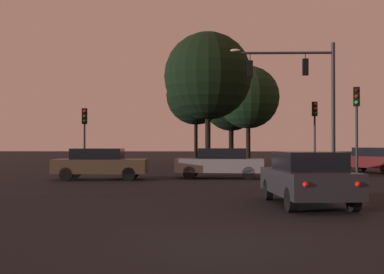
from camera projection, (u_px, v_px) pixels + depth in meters
The scene contains 13 objects.
ground_plane at pixel (207, 170), 32.84m from camera, with size 168.00×168.00×0.00m, color black.
traffic_signal_mast_arm at pixel (305, 85), 26.68m from camera, with size 5.68×0.37×7.24m.
traffic_light_corner_left at pixel (357, 114), 23.09m from camera, with size 0.36×0.38×4.42m.
traffic_light_corner_right at pixel (84, 127), 28.20m from camera, with size 0.36×0.38×3.79m.
traffic_light_median at pixel (315, 122), 30.70m from camera, with size 0.32×0.36×4.38m.
car_nearside_lane at pixel (307, 177), 13.86m from camera, with size 2.14×4.33×1.52m.
car_crossing_left at pixel (100, 163), 23.89m from camera, with size 4.57×1.91×1.52m.
car_crossing_right at pixel (220, 163), 24.72m from camera, with size 4.56×2.06×1.52m.
car_far_lane at pixel (374, 160), 29.73m from camera, with size 3.83×4.45×1.52m.
tree_behind_sign at pixel (231, 103), 48.99m from camera, with size 5.64×5.64×8.67m.
tree_center_horizon at pixel (208, 76), 29.87m from camera, with size 5.33×5.33×8.55m.
tree_right_cluster at pixel (196, 95), 42.51m from camera, with size 5.16×5.16×8.56m.
tree_lot_edge at pixel (248, 97), 37.63m from camera, with size 4.80×4.80×7.72m.
Camera 1 is at (-0.37, -8.38, 1.73)m, focal length 46.00 mm.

